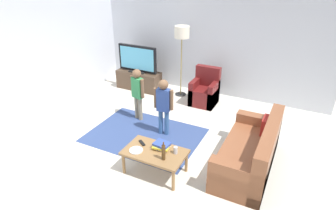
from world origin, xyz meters
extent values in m
plane|color=beige|center=(0.00, 0.00, 0.00)|extent=(7.80, 7.80, 0.00)
cube|color=silver|center=(0.00, 3.00, 1.35)|extent=(6.00, 0.12, 2.70)
cube|color=silver|center=(-3.00, 0.00, 1.35)|extent=(0.12, 6.00, 2.70)
cube|color=#33477A|center=(-0.39, 0.33, 0.00)|extent=(2.20, 1.60, 0.01)
cube|color=#4C3828|center=(-1.73, 2.30, 0.25)|extent=(1.20, 0.44, 0.50)
cube|color=black|center=(-1.73, 2.25, 0.10)|extent=(1.10, 0.32, 0.03)
cube|color=black|center=(-1.73, 2.28, 0.52)|extent=(0.44, 0.28, 0.03)
cube|color=black|center=(-1.73, 2.28, 0.87)|extent=(1.10, 0.07, 0.68)
cube|color=#59B2D8|center=(-1.73, 2.24, 0.87)|extent=(1.00, 0.01, 0.58)
cube|color=brown|center=(1.66, 0.24, 0.21)|extent=(0.80, 1.80, 0.42)
cube|color=brown|center=(1.96, 0.24, 0.43)|extent=(0.20, 1.80, 0.86)
cube|color=brown|center=(1.66, -0.56, 0.30)|extent=(0.80, 0.20, 0.60)
cube|color=brown|center=(1.66, 1.04, 0.30)|extent=(0.80, 0.20, 0.60)
cube|color=#B22823|center=(1.81, 0.79, 0.56)|extent=(0.10, 0.32, 0.32)
cube|color=maroon|center=(0.18, 2.20, 0.21)|extent=(0.60, 0.60, 0.42)
cube|color=maroon|center=(0.18, 2.42, 0.45)|extent=(0.60, 0.16, 0.90)
cube|color=maroon|center=(-0.06, 2.20, 0.30)|extent=(0.12, 0.60, 0.60)
cube|color=maroon|center=(0.42, 2.20, 0.30)|extent=(0.12, 0.60, 0.60)
cylinder|color=#262626|center=(-0.55, 2.45, 0.01)|extent=(0.28, 0.28, 0.02)
cylinder|color=#99844C|center=(-0.55, 2.45, 0.76)|extent=(0.03, 0.03, 1.50)
cylinder|color=silver|center=(-0.55, 2.45, 1.64)|extent=(0.36, 0.36, 0.28)
cylinder|color=gray|center=(-0.92, 0.88, 0.26)|extent=(0.09, 0.09, 0.52)
cylinder|color=gray|center=(-0.80, 0.85, 0.26)|extent=(0.09, 0.09, 0.52)
cube|color=#338C4C|center=(-0.86, 0.87, 0.75)|extent=(0.28, 0.21, 0.45)
sphere|color=brown|center=(-0.86, 0.87, 1.07)|extent=(0.19, 0.19, 0.19)
cylinder|color=brown|center=(-1.01, 0.91, 0.77)|extent=(0.07, 0.07, 0.40)
cylinder|color=brown|center=(-0.71, 0.82, 0.77)|extent=(0.07, 0.07, 0.40)
cylinder|color=#33598C|center=(-0.14, 0.55, 0.27)|extent=(0.09, 0.09, 0.53)
cylinder|color=#33598C|center=(-0.01, 0.56, 0.27)|extent=(0.09, 0.09, 0.53)
cube|color=#2D478C|center=(-0.07, 0.56, 0.76)|extent=(0.27, 0.17, 0.46)
sphere|color=brown|center=(-0.07, 0.56, 1.08)|extent=(0.19, 0.19, 0.19)
cylinder|color=brown|center=(-0.23, 0.53, 0.78)|extent=(0.07, 0.07, 0.41)
cylinder|color=brown|center=(0.09, 0.58, 0.78)|extent=(0.07, 0.07, 0.41)
cube|color=olive|center=(0.34, -0.57, 0.40)|extent=(1.00, 0.60, 0.04)
cylinder|color=olive|center=(-0.11, -0.82, 0.19)|extent=(0.05, 0.05, 0.38)
cylinder|color=olive|center=(0.79, -0.82, 0.19)|extent=(0.05, 0.05, 0.38)
cylinder|color=olive|center=(-0.11, -0.32, 0.19)|extent=(0.05, 0.05, 0.38)
cylinder|color=olive|center=(0.79, -0.32, 0.19)|extent=(0.05, 0.05, 0.38)
cube|color=white|center=(0.39, -0.43, 0.44)|extent=(0.26, 0.20, 0.03)
cube|color=yellow|center=(0.41, -0.45, 0.47)|extent=(0.29, 0.24, 0.03)
cube|color=#334CA5|center=(0.41, -0.44, 0.50)|extent=(0.27, 0.23, 0.04)
cylinder|color=#4C3319|center=(0.56, -0.69, 0.55)|extent=(0.06, 0.06, 0.25)
cylinder|color=#4C3319|center=(0.56, -0.69, 0.70)|extent=(0.02, 0.02, 0.06)
cube|color=black|center=(0.04, -0.47, 0.43)|extent=(0.17, 0.14, 0.02)
cylinder|color=silver|center=(0.66, -0.47, 0.48)|extent=(0.07, 0.07, 0.12)
cylinder|color=white|center=(0.06, -0.69, 0.43)|extent=(0.22, 0.22, 0.02)
cube|color=silver|center=(0.08, -0.69, 0.44)|extent=(0.15, 0.03, 0.01)
camera|label=1|loc=(2.22, -3.86, 3.17)|focal=30.76mm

